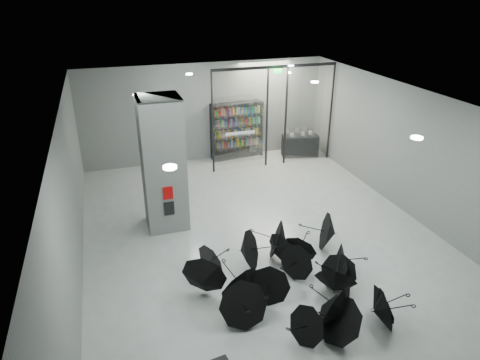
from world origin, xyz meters
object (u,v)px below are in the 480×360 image
object	(u,v)px
column	(163,164)
umbrella_cluster	(294,280)
bookshelf	(237,130)
shop_counter	(300,146)

from	to	relation	value
column	umbrella_cluster	size ratio (longest dim) A/B	0.77
bookshelf	column	bearing A→B (deg)	-134.67
bookshelf	shop_counter	bearing A→B (deg)	-21.17
column	bookshelf	size ratio (longest dim) A/B	1.69
column	shop_counter	distance (m)	7.71
bookshelf	umbrella_cluster	distance (m)	9.06
shop_counter	umbrella_cluster	world-z (taller)	umbrella_cluster
shop_counter	umbrella_cluster	distance (m)	9.13
column	bookshelf	world-z (taller)	column
bookshelf	umbrella_cluster	world-z (taller)	bookshelf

